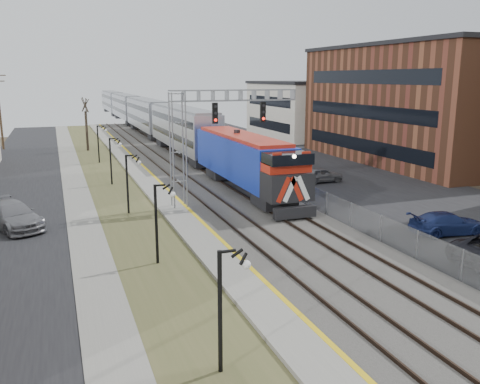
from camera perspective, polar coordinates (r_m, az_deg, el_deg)
street_west at (r=41.58m, az=-24.03°, el=-0.79°), size 7.00×120.00×0.04m
sidewalk at (r=41.47m, az=-17.84°, el=-0.29°), size 2.00×120.00×0.08m
grass_median at (r=41.67m, az=-13.72°, el=0.01°), size 4.00×120.00×0.06m
platform at (r=42.07m, az=-9.67°, el=0.44°), size 2.00×120.00×0.24m
ballast_bed at (r=43.22m, az=-3.15°, el=0.91°), size 8.00×120.00×0.20m
parking_lot at (r=48.05m, az=10.67°, el=1.81°), size 16.00×120.00×0.04m
platform_edge at (r=42.20m, az=-8.51°, el=0.69°), size 0.24×120.00×0.01m
track_near at (r=42.66m, az=-5.72°, el=0.94°), size 1.58×120.00×0.15m
track_far at (r=43.64m, az=-1.27°, el=1.27°), size 1.58×120.00×0.15m
train at (r=84.91m, az=-10.83°, el=8.47°), size 3.00×108.65×5.33m
signal_gantry at (r=34.96m, az=-4.26°, el=7.18°), size 9.00×1.07×8.15m
lampposts at (r=25.13m, az=-9.50°, el=-3.51°), size 0.14×62.14×4.00m
fence at (r=44.46m, az=2.03°, el=2.17°), size 0.04×120.00×1.60m
car_lot_d at (r=31.86m, az=22.24°, el=-3.34°), size 4.67×2.32×1.31m
car_lot_e at (r=44.61m, az=9.06°, el=1.87°), size 3.95×1.76×1.32m
car_street_b at (r=33.59m, az=-24.19°, el=-2.47°), size 4.31×5.88×1.58m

